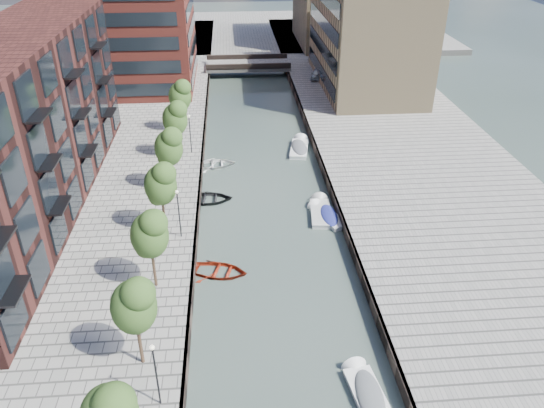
{
  "coord_description": "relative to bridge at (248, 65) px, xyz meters",
  "views": [
    {
      "loc": [
        -2.84,
        -11.38,
        24.08
      ],
      "look_at": [
        0.0,
        24.19,
        3.5
      ],
      "focal_mm": 35.0,
      "sensor_mm": 36.0,
      "label": 1
    }
  ],
  "objects": [
    {
      "name": "quay_wall_right",
      "position": [
        6.1,
        -32.0,
        -0.89
      ],
      "size": [
        0.25,
        140.0,
        1.0
      ],
      "primitive_type": "cube",
      "color": "#332823",
      "rests_on": "ground"
    },
    {
      "name": "tree_5",
      "position": [
        -8.5,
        -33.0,
        3.92
      ],
      "size": [
        2.5,
        2.5,
        5.95
      ],
      "color": "#382619",
      "rests_on": "quay_left"
    },
    {
      "name": "motorboat_3",
      "position": [
        5.01,
        -44.39,
        -1.21
      ],
      "size": [
        3.15,
        4.69,
        1.48
      ],
      "color": "silver",
      "rests_on": "ground"
    },
    {
      "name": "motorboat_4",
      "position": [
        4.49,
        -29.84,
        -1.18
      ],
      "size": [
        2.72,
        5.47,
        1.74
      ],
      "color": "white",
      "rests_on": "ground"
    },
    {
      "name": "sloop_4",
      "position": [
        -5.4,
        -40.76,
        -1.39
      ],
      "size": [
        4.81,
        3.53,
        0.97
      ],
      "primitive_type": "imported",
      "rotation": [
        0.0,
        0.0,
        1.53
      ],
      "color": "black",
      "rests_on": "ground"
    },
    {
      "name": "apartment_block",
      "position": [
        -20.0,
        -42.0,
        6.61
      ],
      "size": [
        8.0,
        38.0,
        14.0
      ],
      "primitive_type": "cube",
      "color": "#331613",
      "rests_on": "quay_left"
    },
    {
      "name": "motorboat_2",
      "position": [
        4.64,
        -43.48,
        -1.29
      ],
      "size": [
        2.16,
        5.08,
        1.65
      ],
      "color": "beige",
      "rests_on": "ground"
    },
    {
      "name": "tree_3",
      "position": [
        -8.5,
        -47.0,
        3.92
      ],
      "size": [
        2.5,
        2.5,
        5.95
      ],
      "color": "#382619",
      "rests_on": "quay_left"
    },
    {
      "name": "tree_4",
      "position": [
        -8.5,
        -40.0,
        3.92
      ],
      "size": [
        2.5,
        2.5,
        5.95
      ],
      "color": "#382619",
      "rests_on": "quay_left"
    },
    {
      "name": "quay_right",
      "position": [
        16.0,
        -32.0,
        -0.89
      ],
      "size": [
        20.0,
        140.0,
        1.0
      ],
      "primitive_type": "cube",
      "color": "gray",
      "rests_on": "ground"
    },
    {
      "name": "sloop_3",
      "position": [
        -4.8,
        -33.42,
        -1.39
      ],
      "size": [
        4.64,
        3.51,
        0.9
      ],
      "primitive_type": "imported",
      "rotation": [
        0.0,
        0.0,
        1.66
      ],
      "color": "white",
      "rests_on": "ground"
    },
    {
      "name": "water",
      "position": [
        0.0,
        -32.0,
        -1.39
      ],
      "size": [
        300.0,
        300.0,
        0.0
      ],
      "primitive_type": "plane",
      "color": "#38473F",
      "rests_on": "ground"
    },
    {
      "name": "far_closure",
      "position": [
        0.0,
        28.0,
        -0.89
      ],
      "size": [
        80.0,
        40.0,
        1.0
      ],
      "primitive_type": "cube",
      "color": "gray",
      "rests_on": "ground"
    },
    {
      "name": "car",
      "position": [
        9.97,
        -6.87,
        0.29
      ],
      "size": [
        2.63,
        4.3,
        1.37
      ],
      "primitive_type": "imported",
      "rotation": [
        0.0,
        0.0,
        -0.27
      ],
      "color": "#9FA1A3",
      "rests_on": "quay_right"
    },
    {
      "name": "lamp_1",
      "position": [
        -7.2,
        -48.0,
        2.12
      ],
      "size": [
        0.24,
        0.24,
        4.12
      ],
      "color": "black",
      "rests_on": "quay_left"
    },
    {
      "name": "tree_6",
      "position": [
        -8.5,
        -26.0,
        3.92
      ],
      "size": [
        2.5,
        2.5,
        5.95
      ],
      "color": "#382619",
      "rests_on": "quay_left"
    },
    {
      "name": "sloop_2",
      "position": [
        -4.22,
        -51.73,
        -1.39
      ],
      "size": [
        4.91,
        4.07,
        0.88
      ],
      "primitive_type": "imported",
      "rotation": [
        0.0,
        0.0,
        1.3
      ],
      "color": "maroon",
      "rests_on": "ground"
    },
    {
      "name": "lamp_2",
      "position": [
        -7.2,
        -32.0,
        2.12
      ],
      "size": [
        0.24,
        0.24,
        4.12
      ],
      "color": "black",
      "rests_on": "quay_left"
    },
    {
      "name": "lamp_0",
      "position": [
        -7.2,
        -64.0,
        2.12
      ],
      "size": [
        0.24,
        0.24,
        4.12
      ],
      "color": "black",
      "rests_on": "quay_left"
    },
    {
      "name": "tree_1",
      "position": [
        -8.5,
        -61.0,
        3.92
      ],
      "size": [
        2.5,
        2.5,
        5.95
      ],
      "color": "#382619",
      "rests_on": "quay_left"
    },
    {
      "name": "quay_wall_left",
      "position": [
        -6.1,
        -32.0,
        -0.89
      ],
      "size": [
        0.25,
        140.0,
        1.0
      ],
      "primitive_type": "cube",
      "color": "#332823",
      "rests_on": "ground"
    },
    {
      "name": "tree_2",
      "position": [
        -8.5,
        -54.0,
        3.92
      ],
      "size": [
        2.5,
        2.5,
        5.95
      ],
      "color": "#382619",
      "rests_on": "quay_left"
    },
    {
      "name": "motorboat_1",
      "position": [
        4.04,
        -63.56,
        -1.2
      ],
      "size": [
        2.23,
        4.89,
        1.57
      ],
      "color": "white",
      "rests_on": "ground"
    },
    {
      "name": "tan_block_near",
      "position": [
        16.0,
        -10.0,
        6.61
      ],
      "size": [
        12.0,
        25.0,
        14.0
      ],
      "primitive_type": "cube",
      "color": "tan",
      "rests_on": "quay_right"
    },
    {
      "name": "bridge",
      "position": [
        0.0,
        0.0,
        0.0
      ],
      "size": [
        13.0,
        6.0,
        1.3
      ],
      "color": "gray",
      "rests_on": "ground"
    }
  ]
}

